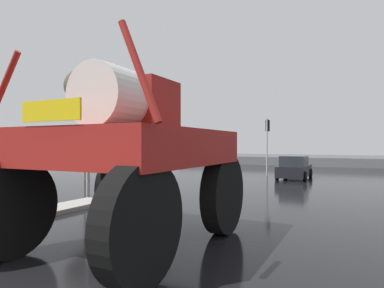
% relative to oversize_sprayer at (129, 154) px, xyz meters
% --- Properties ---
extents(ground_plane, '(120.00, 120.00, 0.00)m').
position_rel_oversize_sprayer_xyz_m(ground_plane, '(0.07, 13.07, -2.06)').
color(ground_plane, black).
extents(median_island, '(1.19, 8.01, 0.15)m').
position_rel_oversize_sprayer_xyz_m(median_island, '(-4.49, -0.05, -1.99)').
color(median_island, '#9E9B93').
rests_on(median_island, ground).
extents(oversize_sprayer, '(4.25, 5.66, 4.23)m').
position_rel_oversize_sprayer_xyz_m(oversize_sprayer, '(0.00, 0.00, 0.00)').
color(oversize_sprayer, black).
rests_on(oversize_sprayer, ground).
extents(sedan_ahead, '(1.89, 4.11, 1.52)m').
position_rel_oversize_sprayer_xyz_m(sedan_ahead, '(0.77, 16.69, -1.35)').
color(sedan_ahead, black).
rests_on(sedan_ahead, ground).
extents(traffic_signal_near_left, '(0.24, 0.54, 3.61)m').
position_rel_oversize_sprayer_xyz_m(traffic_signal_near_left, '(-5.49, 4.50, 0.57)').
color(traffic_signal_near_left, '#A8AAAF').
rests_on(traffic_signal_near_left, ground).
extents(traffic_signal_far_left, '(0.24, 0.55, 4.17)m').
position_rel_oversize_sprayer_xyz_m(traffic_signal_far_left, '(-1.39, 18.13, 0.98)').
color(traffic_signal_far_left, '#A8AAAF').
rests_on(traffic_signal_far_left, ground).
extents(bare_tree_left, '(2.78, 2.78, 7.11)m').
position_rel_oversize_sprayer_xyz_m(bare_tree_left, '(-10.74, 9.67, 3.77)').
color(bare_tree_left, '#473828').
rests_on(bare_tree_left, ground).
extents(roadside_barrier, '(30.87, 0.24, 0.90)m').
position_rel_oversize_sprayer_xyz_m(roadside_barrier, '(0.07, 30.04, -1.61)').
color(roadside_barrier, '#59595B').
rests_on(roadside_barrier, ground).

